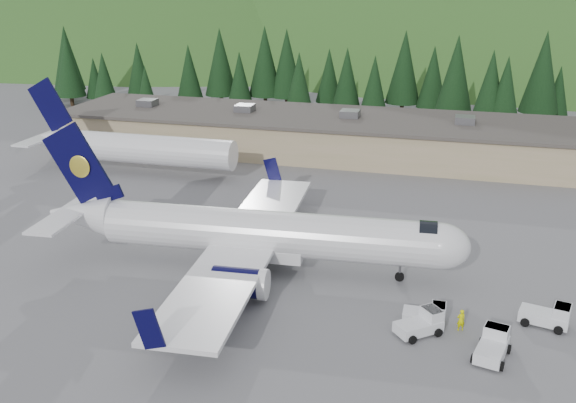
{
  "coord_description": "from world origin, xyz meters",
  "views": [
    {
      "loc": [
        14.25,
        -46.57,
        23.33
      ],
      "look_at": [
        0.0,
        6.0,
        4.0
      ],
      "focal_mm": 40.0,
      "sensor_mm": 36.0,
      "label": 1
    }
  ],
  "objects_px": {
    "baggage_tug_a": "(428,314)",
    "ramp_worker": "(461,320)",
    "baggage_tug_b": "(549,316)",
    "airliner": "(257,234)",
    "baggage_tug_c": "(493,345)",
    "terminal_building": "(314,133)",
    "second_airliner": "(126,147)",
    "baggage_tug_d": "(422,323)"
  },
  "relations": [
    {
      "from": "airliner",
      "to": "baggage_tug_d",
      "type": "relative_size",
      "value": 10.33
    },
    {
      "from": "baggage_tug_a",
      "to": "airliner",
      "type": "bearing_deg",
      "value": 159.15
    },
    {
      "from": "baggage_tug_b",
      "to": "ramp_worker",
      "type": "distance_m",
      "value": 6.36
    },
    {
      "from": "baggage_tug_a",
      "to": "baggage_tug_d",
      "type": "distance_m",
      "value": 1.5
    },
    {
      "from": "airliner",
      "to": "terminal_building",
      "type": "bearing_deg",
      "value": 92.11
    },
    {
      "from": "second_airliner",
      "to": "terminal_building",
      "type": "height_order",
      "value": "second_airliner"
    },
    {
      "from": "baggage_tug_b",
      "to": "terminal_building",
      "type": "xyz_separation_m",
      "value": [
        -26.56,
        41.57,
        1.84
      ]
    },
    {
      "from": "baggage_tug_c",
      "to": "terminal_building",
      "type": "relative_size",
      "value": 0.05
    },
    {
      "from": "second_airliner",
      "to": "baggage_tug_a",
      "type": "xyz_separation_m",
      "value": [
        38.27,
        -27.45,
        -2.62
      ]
    },
    {
      "from": "airliner",
      "to": "second_airliner",
      "type": "relative_size",
      "value": 1.3
    },
    {
      "from": "second_airliner",
      "to": "baggage_tug_c",
      "type": "height_order",
      "value": "second_airliner"
    },
    {
      "from": "baggage_tug_a",
      "to": "ramp_worker",
      "type": "distance_m",
      "value": 2.28
    },
    {
      "from": "baggage_tug_a",
      "to": "baggage_tug_b",
      "type": "bearing_deg",
      "value": 12.53
    },
    {
      "from": "airliner",
      "to": "baggage_tug_c",
      "type": "height_order",
      "value": "airliner"
    },
    {
      "from": "ramp_worker",
      "to": "second_airliner",
      "type": "bearing_deg",
      "value": -58.91
    },
    {
      "from": "second_airliner",
      "to": "baggage_tug_d",
      "type": "relative_size",
      "value": 7.94
    },
    {
      "from": "second_airliner",
      "to": "airliner",
      "type": "bearing_deg",
      "value": -42.74
    },
    {
      "from": "baggage_tug_b",
      "to": "baggage_tug_c",
      "type": "xyz_separation_m",
      "value": [
        -3.91,
        -4.96,
        0.0
      ]
    },
    {
      "from": "airliner",
      "to": "baggage_tug_a",
      "type": "bearing_deg",
      "value": -24.33
    },
    {
      "from": "airliner",
      "to": "second_airliner",
      "type": "bearing_deg",
      "value": 133.42
    },
    {
      "from": "baggage_tug_b",
      "to": "baggage_tug_c",
      "type": "bearing_deg",
      "value": -114.63
    },
    {
      "from": "airliner",
      "to": "baggage_tug_b",
      "type": "bearing_deg",
      "value": -12.65
    },
    {
      "from": "baggage_tug_a",
      "to": "baggage_tug_d",
      "type": "height_order",
      "value": "baggage_tug_d"
    },
    {
      "from": "baggage_tug_a",
      "to": "ramp_worker",
      "type": "relative_size",
      "value": 1.84
    },
    {
      "from": "baggage_tug_a",
      "to": "ramp_worker",
      "type": "xyz_separation_m",
      "value": [
        2.25,
        -0.37,
        0.1
      ]
    },
    {
      "from": "baggage_tug_a",
      "to": "ramp_worker",
      "type": "bearing_deg",
      "value": -9.8
    },
    {
      "from": "second_airliner",
      "to": "baggage_tug_d",
      "type": "xyz_separation_m",
      "value": [
        37.96,
        -28.91,
        -2.56
      ]
    },
    {
      "from": "terminal_building",
      "to": "baggage_tug_d",
      "type": "bearing_deg",
      "value": -68.11
    },
    {
      "from": "baggage_tug_b",
      "to": "baggage_tug_c",
      "type": "relative_size",
      "value": 1.0
    },
    {
      "from": "baggage_tug_a",
      "to": "second_airliner",
      "type": "bearing_deg",
      "value": 143.99
    },
    {
      "from": "ramp_worker",
      "to": "baggage_tug_a",
      "type": "bearing_deg",
      "value": -33.88
    },
    {
      "from": "airliner",
      "to": "baggage_tug_a",
      "type": "xyz_separation_m",
      "value": [
        14.39,
        -5.38,
        -2.46
      ]
    },
    {
      "from": "baggage_tug_a",
      "to": "baggage_tug_c",
      "type": "relative_size",
      "value": 0.82
    },
    {
      "from": "second_airliner",
      "to": "baggage_tug_b",
      "type": "xyz_separation_m",
      "value": [
        46.47,
        -25.57,
        -2.54
      ]
    },
    {
      "from": "baggage_tug_b",
      "to": "second_airliner",
      "type": "bearing_deg",
      "value": 164.78
    },
    {
      "from": "ramp_worker",
      "to": "baggage_tug_b",
      "type": "bearing_deg",
      "value": 176.27
    },
    {
      "from": "baggage_tug_b",
      "to": "airliner",
      "type": "bearing_deg",
      "value": -175.22
    },
    {
      "from": "terminal_building",
      "to": "ramp_worker",
      "type": "relative_size",
      "value": 44.38
    },
    {
      "from": "airliner",
      "to": "ramp_worker",
      "type": "height_order",
      "value": "airliner"
    },
    {
      "from": "baggage_tug_b",
      "to": "terminal_building",
      "type": "bearing_deg",
      "value": 136.17
    },
    {
      "from": "baggage_tug_b",
      "to": "baggage_tug_c",
      "type": "height_order",
      "value": "baggage_tug_c"
    },
    {
      "from": "ramp_worker",
      "to": "baggage_tug_c",
      "type": "bearing_deg",
      "value": 102.65
    }
  ]
}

